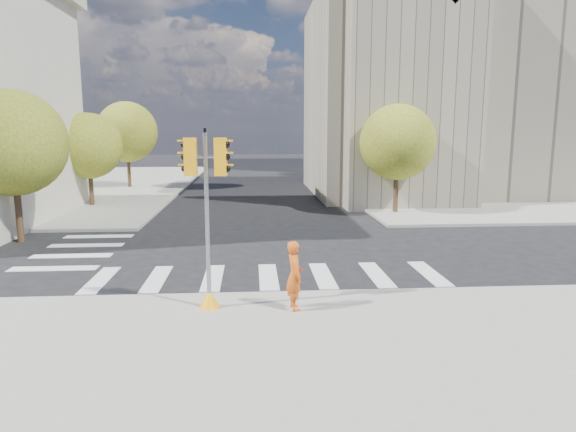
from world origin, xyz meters
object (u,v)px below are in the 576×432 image
object	(u,v)px
lamp_far	(347,131)
photographer	(294,275)
lamp_near	(388,132)
traffic_signal	(208,234)

from	to	relation	value
lamp_far	photographer	distance (m)	34.52
lamp_far	photographer	xyz separation A→B (m)	(-7.53, -33.51, -3.52)
lamp_near	photographer	bearing A→B (deg)	-111.11
lamp_near	lamp_far	bearing A→B (deg)	90.00
lamp_far	traffic_signal	size ratio (longest dim) A/B	1.74
traffic_signal	lamp_far	bearing A→B (deg)	79.74
traffic_signal	photographer	distance (m)	2.48
lamp_near	traffic_signal	size ratio (longest dim) A/B	1.74
photographer	traffic_signal	bearing A→B (deg)	72.34
lamp_far	photographer	bearing A→B (deg)	-102.67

